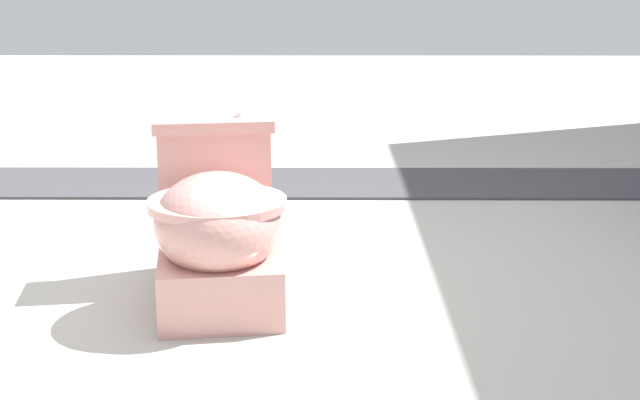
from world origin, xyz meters
name	(u,v)px	position (x,y,z in m)	size (l,w,h in m)	color
ground_plane	(183,278)	(0.00, 0.00, 0.00)	(14.00, 14.00, 0.00)	#B7B2A8
gravel_strip	(336,183)	(-1.24, 0.50, 0.01)	(0.56, 8.00, 0.01)	#423F44
toilet	(217,226)	(0.17, 0.14, 0.22)	(0.68, 0.46, 0.52)	#E09E93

